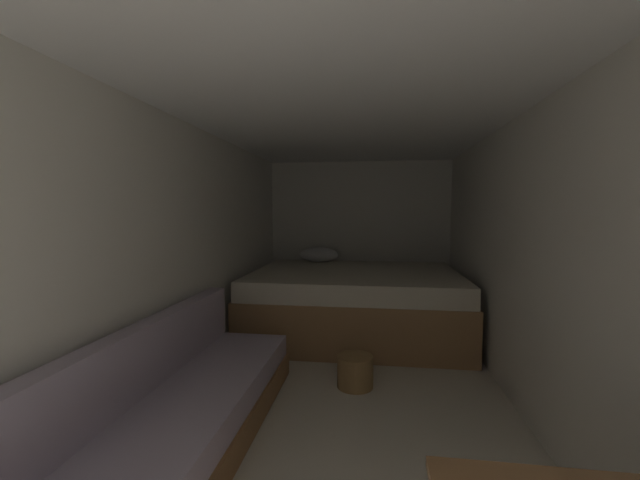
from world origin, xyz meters
The scene contains 8 objects.
ground_plane centered at (0.00, 2.33, 0.00)m, with size 7.52×7.52×0.00m, color beige.
wall_back centered at (0.00, 5.11, 1.01)m, with size 2.48×0.05×2.03m, color silver.
wall_left centered at (-1.22, 2.33, 1.01)m, with size 0.05×5.52×2.03m, color silver.
wall_right centered at (1.22, 2.33, 1.01)m, with size 0.05×5.52×2.03m, color silver.
ceiling_slab centered at (0.00, 2.33, 2.05)m, with size 2.48×5.52×0.05m, color white.
bed centered at (-0.01, 4.15, 0.35)m, with size 2.26×1.79×0.90m.
sofa_left centered at (-0.88, 1.56, 0.23)m, with size 0.67×2.85×0.72m.
wicker_basket centered at (0.07, 2.80, 0.12)m, with size 0.28×0.28×0.25m.
Camera 1 is at (0.21, -0.15, 1.36)m, focal length 21.80 mm.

